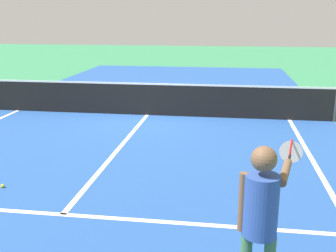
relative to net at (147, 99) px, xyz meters
name	(u,v)px	position (x,y,z in m)	size (l,w,h in m)	color
ground_plane	(147,115)	(0.00, 0.00, -0.49)	(60.00, 60.00, 0.00)	#337F51
court_surface_inbounds	(147,115)	(0.00, 0.00, -0.49)	(10.62, 24.40, 0.00)	#234C93
line_service_near	(63,215)	(0.00, -6.40, -0.49)	(8.22, 0.10, 0.01)	white
line_center_service	(119,148)	(0.00, -3.20, -0.49)	(0.10, 6.40, 0.01)	white
net	(147,99)	(0.00, 0.00, 0.00)	(10.75, 0.09, 1.07)	#33383D
player_near	(261,212)	(2.70, -8.05, 0.59)	(0.70, 1.17, 1.72)	#3F7247
tennis_ball_mid_court	(3,186)	(-1.41, -5.61, -0.46)	(0.07, 0.07, 0.07)	#CCE033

